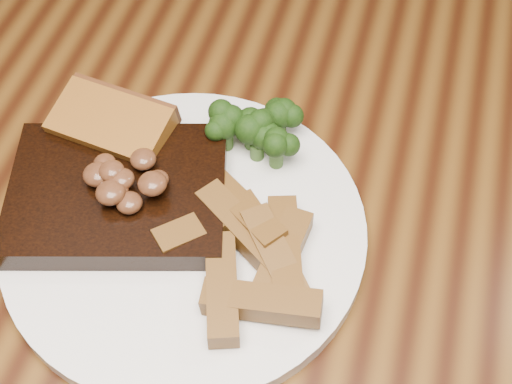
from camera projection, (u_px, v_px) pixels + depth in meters
dining_table at (257, 276)px, 0.69m from camera, size 1.60×0.90×0.75m
chair_far at (361, 4)px, 1.12m from camera, size 0.52×0.52×0.96m
plate at (185, 232)px, 0.60m from camera, size 0.34×0.34×0.01m
steak at (119, 195)px, 0.60m from camera, size 0.21×0.18×0.03m
steak_bone at (91, 258)px, 0.57m from camera, size 0.14×0.05×0.02m
mushroom_pile at (120, 176)px, 0.58m from camera, size 0.07×0.07×0.03m
garlic_bread at (115, 139)px, 0.64m from camera, size 0.11×0.07×0.02m
potato_wedges at (262, 242)px, 0.58m from camera, size 0.12×0.12×0.02m
broccoli_cluster at (255, 144)px, 0.63m from camera, size 0.07×0.07×0.04m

